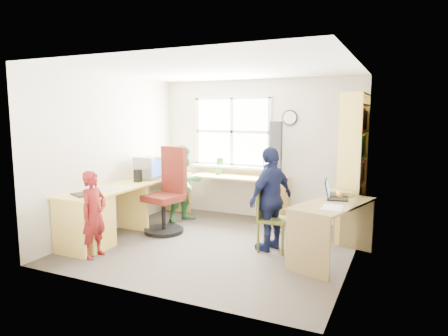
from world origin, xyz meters
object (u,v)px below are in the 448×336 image
crt_monitor (148,168)px  person_green (186,184)px  bookshelf (353,170)px  laptop_right (334,194)px  person_red (94,214)px  laptop_left (86,191)px  cd_tower (276,150)px  wooden_chair (269,215)px  potted_plant (219,166)px  person_navy (271,199)px  right_desk (333,219)px  l_desk (127,208)px  swivel_chair (168,196)px

crt_monitor → person_green: size_ratio=0.30×
bookshelf → laptop_right: bearing=-97.7°
person_red → person_green: 1.98m
laptop_left → person_green: size_ratio=0.30×
laptop_left → cd_tower: cd_tower is taller
wooden_chair → crt_monitor: crt_monitor is taller
crt_monitor → potted_plant: 1.25m
crt_monitor → cd_tower: bearing=30.4°
person_green → laptop_right: bearing=-82.7°
wooden_chair → person_navy: person_navy is taller
right_desk → potted_plant: bearing=163.9°
wooden_chair → person_navy: bearing=45.3°
right_desk → potted_plant: size_ratio=4.47×
wooden_chair → person_red: bearing=-151.7°
laptop_left → potted_plant: (0.85, 2.33, 0.11)m
wooden_chair → potted_plant: bearing=132.4°
l_desk → cd_tower: size_ratio=3.13×
l_desk → right_desk: size_ratio=2.12×
crt_monitor → cd_tower: size_ratio=0.42×
l_desk → potted_plant: size_ratio=9.48×
crt_monitor → laptop_right: crt_monitor is taller
l_desk → laptop_right: size_ratio=7.64×
swivel_chair → crt_monitor: swivel_chair is taller
swivel_chair → wooden_chair: size_ratio=1.48×
person_green → person_navy: (1.75, -0.76, 0.04)m
right_desk → l_desk: bearing=-157.4°
swivel_chair → person_green: 0.63m
person_red → person_green: person_green is taller
laptop_left → person_navy: 2.46m
laptop_left → laptop_right: 3.24m
bookshelf → laptop_left: bookshelf is taller
l_desk → cd_tower: cd_tower is taller
person_navy → laptop_left: bearing=-44.7°
potted_plant → person_green: (-0.37, -0.54, -0.26)m
cd_tower → person_navy: 1.49m
swivel_chair → person_navy: (1.71, -0.13, 0.13)m
swivel_chair → laptop_left: size_ratio=3.36×
bookshelf → laptop_left: 3.77m
bookshelf → cd_tower: 1.32m
crt_monitor → person_red: size_ratio=0.36×
swivel_chair → potted_plant: (0.33, 1.17, 0.34)m
swivel_chair → laptop_right: bearing=13.4°
swivel_chair → laptop_left: swivel_chair is taller
swivel_chair → laptop_left: (-0.52, -1.16, 0.24)m
laptop_right → person_navy: 0.81m
person_navy → person_green: bearing=-92.8°
l_desk → laptop_left: bearing=-106.4°
laptop_right → cd_tower: bearing=36.7°
laptop_right → cd_tower: size_ratio=0.41×
l_desk → right_desk: (2.87, 0.32, 0.08)m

